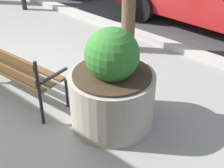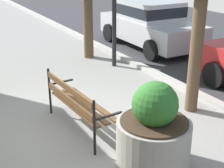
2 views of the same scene
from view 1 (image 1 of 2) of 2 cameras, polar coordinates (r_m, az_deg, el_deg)
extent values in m
plane|color=gray|center=(5.19, -17.12, -1.59)|extent=(80.00, 80.00, 0.00)
cube|color=#B2AFA8|center=(6.87, 3.04, 9.30)|extent=(60.00, 0.20, 0.12)
cube|color=brown|center=(4.89, -18.73, 2.08)|extent=(1.70, 0.21, 0.04)
cube|color=brown|center=(4.97, -17.10, 2.95)|extent=(1.70, 0.21, 0.04)
cube|color=brown|center=(5.06, -15.52, 3.79)|extent=(1.70, 0.21, 0.04)
cylinder|color=black|center=(4.61, -7.96, -1.68)|extent=(0.04, 0.04, 0.45)
cylinder|color=black|center=(4.21, -12.63, -1.78)|extent=(0.04, 0.04, 0.95)
cube|color=black|center=(4.28, -10.21, 1.45)|extent=(0.07, 0.48, 0.03)
cylinder|color=gray|center=(4.21, 0.00, -2.66)|extent=(1.10, 1.10, 0.73)
cylinder|color=#38281C|center=(4.00, 0.00, 1.77)|extent=(0.99, 0.99, 0.03)
sphere|color=#2D6B28|center=(3.87, 0.00, 5.18)|extent=(0.67, 0.67, 0.67)
cylinder|color=black|center=(7.45, 5.17, 13.33)|extent=(0.64, 0.23, 0.64)
camera|label=2|loc=(1.16, 129.17, -13.86)|focal=52.75mm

